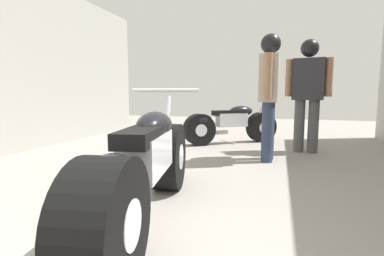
{
  "coord_description": "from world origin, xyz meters",
  "views": [
    {
      "loc": [
        0.96,
        0.01,
        0.91
      ],
      "look_at": [
        -0.01,
        3.13,
        0.51
      ],
      "focal_mm": 26.42,
      "sensor_mm": 36.0,
      "label": 1
    }
  ],
  "objects": [
    {
      "name": "ground_plane",
      "position": [
        0.0,
        3.21,
        0.0
      ],
      "size": [
        15.41,
        15.41,
        0.0
      ],
      "primitive_type": "plane",
      "color": "gray"
    },
    {
      "name": "motorcycle_maroon_cruiser",
      "position": [
        0.09,
        1.73,
        0.39
      ],
      "size": [
        0.73,
        2.06,
        0.96
      ],
      "color": "black",
      "rests_on": "ground_plane"
    },
    {
      "name": "garage_partition_left",
      "position": [
        -2.94,
        3.21,
        1.4
      ],
      "size": [
        0.08,
        7.06,
        2.8
      ],
      "primitive_type": "cube",
      "color": "#A3A099",
      "rests_on": "ground_plane"
    },
    {
      "name": "mechanic_in_blue",
      "position": [
        1.37,
        4.72,
        1.04
      ],
      "size": [
        0.69,
        0.3,
        1.73
      ],
      "color": "#4C4C4C",
      "rests_on": "ground_plane"
    },
    {
      "name": "mechanic_with_helmet",
      "position": [
        0.82,
        3.97,
        1.02
      ],
      "size": [
        0.26,
        0.67,
        1.7
      ],
      "color": "#2D3851",
      "rests_on": "ground_plane"
    },
    {
      "name": "motorcycle_black_naked",
      "position": [
        0.1,
        5.15,
        0.35
      ],
      "size": [
        1.6,
        1.25,
        0.86
      ],
      "color": "black",
      "rests_on": "ground_plane"
    }
  ]
}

